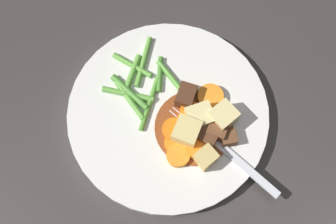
{
  "coord_description": "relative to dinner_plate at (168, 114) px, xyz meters",
  "views": [
    {
      "loc": [
        0.15,
        -0.11,
        0.56
      ],
      "look_at": [
        0.0,
        0.0,
        0.02
      ],
      "focal_mm": 46.63,
      "sensor_mm": 36.0,
      "label": 1
    }
  ],
  "objects": [
    {
      "name": "green_bean_0",
      "position": [
        -0.08,
        -0.0,
        0.01
      ],
      "size": [
        0.06,
        0.03,
        0.01
      ],
      "primitive_type": "cylinder",
      "rotation": [
        0.0,
        1.57,
        3.53
      ],
      "color": "#66AD42",
      "rests_on": "dinner_plate"
    },
    {
      "name": "potato_chunk_1",
      "position": [
        0.08,
        -0.0,
        0.02
      ],
      "size": [
        0.02,
        0.03,
        0.02
      ],
      "primitive_type": "cube",
      "rotation": [
        0.0,
        0.0,
        1.63
      ],
      "color": "#DBBC6B",
      "rests_on": "dinner_plate"
    },
    {
      "name": "ground_plane",
      "position": [
        0.0,
        0.0,
        -0.01
      ],
      "size": [
        3.0,
        3.0,
        0.0
      ],
      "primitive_type": "plane",
      "color": "#383330"
    },
    {
      "name": "carrot_slice_6",
      "position": [
        0.02,
        0.02,
        0.02
      ],
      "size": [
        0.04,
        0.04,
        0.01
      ],
      "primitive_type": "cylinder",
      "rotation": [
        0.0,
        0.0,
        0.51
      ],
      "color": "orange",
      "rests_on": "dinner_plate"
    },
    {
      "name": "fork",
      "position": [
        0.08,
        0.03,
        0.01
      ],
      "size": [
        0.17,
        0.05,
        0.0
      ],
      "color": "silver",
      "rests_on": "dinner_plate"
    },
    {
      "name": "green_bean_5",
      "position": [
        -0.08,
        0.02,
        0.01
      ],
      "size": [
        0.05,
        0.06,
        0.01
      ],
      "primitive_type": "cylinder",
      "rotation": [
        0.0,
        1.57,
        2.28
      ],
      "color": "#66AD42",
      "rests_on": "dinner_plate"
    },
    {
      "name": "green_bean_8",
      "position": [
        -0.07,
        -0.01,
        0.01
      ],
      "size": [
        0.04,
        0.06,
        0.01
      ],
      "primitive_type": "cylinder",
      "rotation": [
        0.0,
        1.57,
        2.2
      ],
      "color": "#66AD42",
      "rests_on": "dinner_plate"
    },
    {
      "name": "meat_chunk_0",
      "position": [
        0.06,
        0.02,
        0.02
      ],
      "size": [
        0.03,
        0.03,
        0.02
      ],
      "primitive_type": "cube",
      "rotation": [
        0.0,
        0.0,
        5.13
      ],
      "color": "#56331E",
      "rests_on": "dinner_plate"
    },
    {
      "name": "green_bean_2",
      "position": [
        -0.05,
        0.02,
        0.01
      ],
      "size": [
        0.04,
        0.04,
        0.01
      ],
      "primitive_type": "cylinder",
      "rotation": [
        0.0,
        1.57,
        2.46
      ],
      "color": "#4C8E33",
      "rests_on": "dinner_plate"
    },
    {
      "name": "potato_chunk_3",
      "position": [
        0.03,
        0.03,
        0.02
      ],
      "size": [
        0.04,
        0.04,
        0.03
      ],
      "primitive_type": "cube",
      "rotation": [
        0.0,
        0.0,
        5.99
      ],
      "color": "#EAD68C",
      "rests_on": "dinner_plate"
    },
    {
      "name": "dinner_plate",
      "position": [
        0.0,
        0.0,
        0.0
      ],
      "size": [
        0.27,
        0.27,
        0.02
      ],
      "primitive_type": "cylinder",
      "color": "white",
      "rests_on": "ground_plane"
    },
    {
      "name": "carrot_slice_4",
      "position": [
        0.02,
        0.06,
        0.01
      ],
      "size": [
        0.04,
        0.04,
        0.01
      ],
      "primitive_type": "cylinder",
      "rotation": [
        0.0,
        0.0,
        3.41
      ],
      "color": "orange",
      "rests_on": "dinner_plate"
    },
    {
      "name": "carrot_slice_2",
      "position": [
        0.03,
        -0.01,
        0.01
      ],
      "size": [
        0.04,
        0.04,
        0.01
      ],
      "primitive_type": "cylinder",
      "rotation": [
        0.0,
        0.0,
        1.12
      ],
      "color": "orange",
      "rests_on": "dinner_plate"
    },
    {
      "name": "potato_chunk_2",
      "position": [
        0.05,
        0.05,
        0.02
      ],
      "size": [
        0.03,
        0.03,
        0.03
      ],
      "primitive_type": "cube",
      "rotation": [
        0.0,
        0.0,
        4.78
      ],
      "color": "#EAD68C",
      "rests_on": "dinner_plate"
    },
    {
      "name": "meat_chunk_2",
      "position": [
        0.08,
        0.04,
        0.02
      ],
      "size": [
        0.02,
        0.03,
        0.02
      ],
      "primitive_type": "cube",
      "rotation": [
        0.0,
        0.0,
        2.7
      ],
      "color": "brown",
      "rests_on": "dinner_plate"
    },
    {
      "name": "carrot_slice_3",
      "position": [
        0.04,
        -0.02,
        0.01
      ],
      "size": [
        0.03,
        0.03,
        0.01
      ],
      "primitive_type": "cylinder",
      "rotation": [
        0.0,
        0.0,
        5.54
      ],
      "color": "orange",
      "rests_on": "dinner_plate"
    },
    {
      "name": "meat_chunk_3",
      "position": [
        0.06,
        0.04,
        0.02
      ],
      "size": [
        0.04,
        0.04,
        0.02
      ],
      "primitive_type": "cube",
      "rotation": [
        0.0,
        0.0,
        5.26
      ],
      "color": "brown",
      "rests_on": "dinner_plate"
    },
    {
      "name": "potato_chunk_0",
      "position": [
        0.04,
        -0.0,
        0.02
      ],
      "size": [
        0.04,
        0.04,
        0.03
      ],
      "primitive_type": "cube",
      "rotation": [
        0.0,
        0.0,
        2.12
      ],
      "color": "#E5CC7A",
      "rests_on": "dinner_plate"
    },
    {
      "name": "stew_sauce",
      "position": [
        0.04,
        0.01,
        0.01
      ],
      "size": [
        0.1,
        0.1,
        0.0
      ],
      "primitive_type": "cylinder",
      "color": "brown",
      "rests_on": "dinner_plate"
    },
    {
      "name": "green_bean_4",
      "position": [
        -0.02,
        -0.01,
        0.01
      ],
      "size": [
        0.05,
        0.07,
        0.01
      ],
      "primitive_type": "cylinder",
      "rotation": [
        0.0,
        1.57,
        2.22
      ],
      "color": "#599E38",
      "rests_on": "dinner_plate"
    },
    {
      "name": "meat_chunk_1",
      "position": [
        -0.0,
        0.03,
        0.02
      ],
      "size": [
        0.04,
        0.04,
        0.02
      ],
      "primitive_type": "cube",
      "rotation": [
        0.0,
        0.0,
        2.19
      ],
      "color": "#4C2B19",
      "rests_on": "dinner_plate"
    },
    {
      "name": "green_bean_6",
      "position": [
        -0.03,
        0.03,
        0.01
      ],
      "size": [
        0.08,
        0.01,
        0.01
      ],
      "primitive_type": "cylinder",
      "rotation": [
        0.0,
        1.57,
        3.14
      ],
      "color": "#599E38",
      "rests_on": "dinner_plate"
    },
    {
      "name": "green_bean_1",
      "position": [
        -0.05,
        -0.03,
        0.01
      ],
      "size": [
        0.07,
        0.02,
        0.01
      ],
      "primitive_type": "cylinder",
      "rotation": [
        0.0,
        1.57,
        3.31
      ],
      "color": "#4C8E33",
      "rests_on": "dinner_plate"
    },
    {
      "name": "carrot_slice_0",
      "position": [
        0.06,
        -0.03,
        0.01
      ],
      "size": [
        0.04,
        0.04,
        0.01
      ],
      "primitive_type": "cylinder",
      "rotation": [
        0.0,
        0.0,
        4.14
      ],
      "color": "orange",
      "rests_on": "dinner_plate"
    },
    {
      "name": "green_bean_3",
      "position": [
        -0.04,
        -0.03,
        0.01
      ],
      "size": [
        0.06,
        0.01,
        0.01
      ],
      "primitive_type": "cylinder",
      "rotation": [
        0.0,
        1.57,
        3.12
      ],
      "color": "#599E38",
      "rests_on": "dinner_plate"
    },
    {
      "name": "green_bean_7",
      "position": [
        -0.05,
        -0.03,
        0.01
      ],
      "size": [
        0.06,
        0.05,
        0.01
      ],
      "primitive_type": "cylinder",
      "rotation": [
        0.0,
        1.57,
        3.86
      ],
      "color": "#66AD42",
      "rests_on": "dinner_plate"
    },
    {
      "name": "carrot_slice_1",
      "position": [
        0.03,
        0.01,
        0.01
      ],
      "size": [
        0.03,
        0.03,
        0.01
      ],
      "primitive_type": "cylinder",
      "rotation": [
        0.0,
        0.0,
        3.11
      ],
      "color": "orange",
      "rests_on": "dinner_plate"
    },
    {
      "name": "carrot_slice_5",
      "position": [
        0.06,
        0.0,
        0.02
      ],
      "size": [
        0.04,
        0.04,
        0.01
      ],
      "primitive_type": "cylinder",
      "rotation": [
        0.0,
        0.0,
        3.79
      ],
      "color": "orange",
      "rests_on": "dinner_plate"
    }
  ]
}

